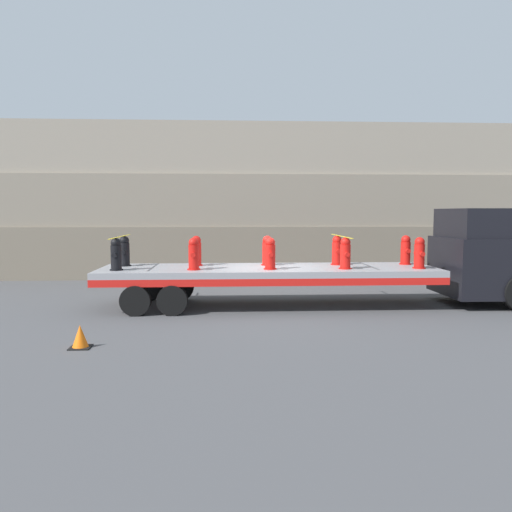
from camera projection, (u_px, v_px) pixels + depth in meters
name	position (u px, v px, depth m)	size (l,w,h in m)	color
ground_plane	(268.00, 306.00, 14.74)	(120.00, 120.00, 0.00)	#474749
rock_cliff	(255.00, 201.00, 22.01)	(60.00, 3.30, 6.50)	#706656
truck_cab	(488.00, 257.00, 14.96)	(2.59, 2.62, 2.88)	black
flatbed_trailer	(253.00, 274.00, 14.63)	(9.78, 2.65, 1.16)	gray
fire_hydrant_black_near_0	(116.00, 255.00, 13.82)	(0.37, 0.55, 0.90)	black
fire_hydrant_black_far_0	(125.00, 251.00, 14.93)	(0.37, 0.55, 0.90)	black
fire_hydrant_red_near_1	(194.00, 254.00, 13.93)	(0.37, 0.55, 0.90)	red
fire_hydrant_red_far_1	(196.00, 251.00, 15.05)	(0.37, 0.55, 0.90)	red
fire_hydrant_red_near_2	(270.00, 254.00, 14.04)	(0.37, 0.55, 0.90)	red
fire_hydrant_red_far_2	(267.00, 251.00, 15.16)	(0.37, 0.55, 0.90)	red
fire_hydrant_red_near_3	(345.00, 254.00, 14.16)	(0.37, 0.55, 0.90)	red
fire_hydrant_red_far_3	(337.00, 251.00, 15.27)	(0.37, 0.55, 0.90)	red
fire_hydrant_red_near_4	(419.00, 253.00, 14.27)	(0.37, 0.55, 0.90)	red
fire_hydrant_red_far_4	(406.00, 250.00, 15.39)	(0.37, 0.55, 0.90)	red
cargo_strap_rear	(120.00, 237.00, 14.33)	(0.05, 2.75, 0.01)	yellow
cargo_strap_middle	(341.00, 236.00, 14.67)	(0.05, 2.75, 0.01)	yellow
traffic_cone	(80.00, 337.00, 10.17)	(0.42, 0.42, 0.48)	black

